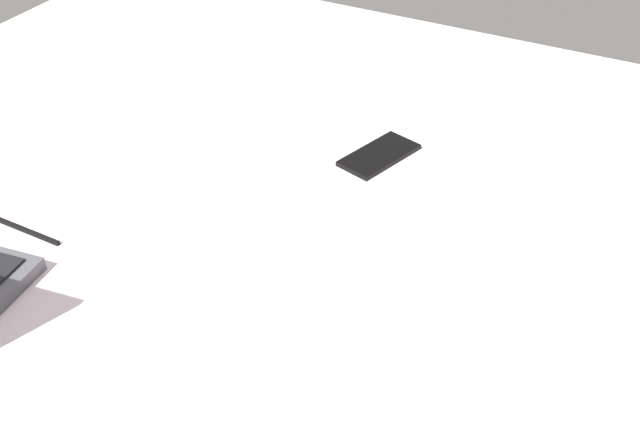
# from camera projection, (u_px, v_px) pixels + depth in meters

# --- Properties ---
(bed_mattress) EXTENTS (1.80, 1.40, 0.18)m
(bed_mattress) POSITION_uv_depth(u_px,v_px,m) (304.00, 231.00, 1.38)
(bed_mattress) COLOR silver
(bed_mattress) RESTS_ON ground
(cell_phone) EXTENTS (0.10, 0.15, 0.01)m
(cell_phone) POSITION_uv_depth(u_px,v_px,m) (379.00, 155.00, 1.39)
(cell_phone) COLOR black
(cell_phone) RESTS_ON bed_mattress
(charger_cable) EXTENTS (0.17, 0.01, 0.01)m
(charger_cable) POSITION_uv_depth(u_px,v_px,m) (16.00, 226.00, 1.23)
(charger_cable) COLOR black
(charger_cable) RESTS_ON bed_mattress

